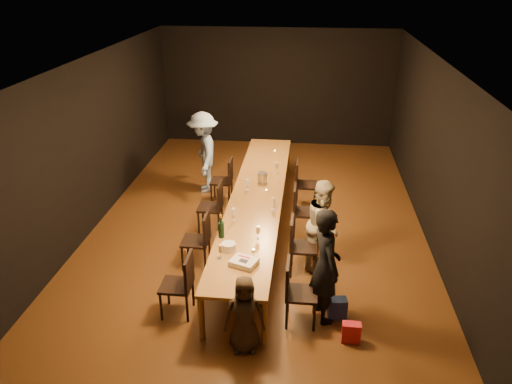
# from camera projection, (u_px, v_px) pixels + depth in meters

# --- Properties ---
(ground) EXTENTS (10.00, 10.00, 0.00)m
(ground) POSITION_uv_depth(u_px,v_px,m) (257.00, 232.00, 9.05)
(ground) COLOR #4D2813
(ground) RESTS_ON ground
(room_shell) EXTENTS (6.04, 10.04, 3.02)m
(room_shell) POSITION_uv_depth(u_px,v_px,m) (257.00, 121.00, 8.18)
(room_shell) COLOR black
(room_shell) RESTS_ON ground
(table) EXTENTS (0.90, 6.00, 0.75)m
(table) POSITION_uv_depth(u_px,v_px,m) (257.00, 197.00, 8.76)
(table) COLOR olive
(table) RESTS_ON ground
(chair_right_0) EXTENTS (0.42, 0.42, 0.93)m
(chair_right_0) POSITION_uv_depth(u_px,v_px,m) (301.00, 293.00, 6.61)
(chair_right_0) COLOR black
(chair_right_0) RESTS_ON ground
(chair_right_1) EXTENTS (0.42, 0.42, 0.93)m
(chair_right_1) POSITION_uv_depth(u_px,v_px,m) (303.00, 246.00, 7.69)
(chair_right_1) COLOR black
(chair_right_1) RESTS_ON ground
(chair_right_2) EXTENTS (0.42, 0.42, 0.93)m
(chair_right_2) POSITION_uv_depth(u_px,v_px,m) (305.00, 211.00, 8.78)
(chair_right_2) COLOR black
(chair_right_2) RESTS_ON ground
(chair_right_3) EXTENTS (0.42, 0.42, 0.93)m
(chair_right_3) POSITION_uv_depth(u_px,v_px,m) (306.00, 184.00, 9.86)
(chair_right_3) COLOR black
(chair_right_3) RESTS_ON ground
(chair_left_0) EXTENTS (0.42, 0.42, 0.93)m
(chair_left_0) POSITION_uv_depth(u_px,v_px,m) (176.00, 285.00, 6.78)
(chair_left_0) COLOR black
(chair_left_0) RESTS_ON ground
(chair_left_1) EXTENTS (0.42, 0.42, 0.93)m
(chair_left_1) POSITION_uv_depth(u_px,v_px,m) (195.00, 240.00, 7.86)
(chair_left_1) COLOR black
(chair_left_1) RESTS_ON ground
(chair_left_2) EXTENTS (0.42, 0.42, 0.93)m
(chair_left_2) POSITION_uv_depth(u_px,v_px,m) (210.00, 207.00, 8.94)
(chair_left_2) COLOR black
(chair_left_2) RESTS_ON ground
(chair_left_3) EXTENTS (0.42, 0.42, 0.93)m
(chair_left_3) POSITION_uv_depth(u_px,v_px,m) (221.00, 180.00, 10.03)
(chair_left_3) COLOR black
(chair_left_3) RESTS_ON ground
(woman_birthday) EXTENTS (0.57, 0.70, 1.64)m
(woman_birthday) POSITION_uv_depth(u_px,v_px,m) (326.00, 265.00, 6.56)
(woman_birthday) COLOR black
(woman_birthday) RESTS_ON ground
(woman_tan) EXTENTS (0.78, 0.87, 1.46)m
(woman_tan) POSITION_uv_depth(u_px,v_px,m) (324.00, 224.00, 7.78)
(woman_tan) COLOR beige
(woman_tan) RESTS_ON ground
(man_blue) EXTENTS (0.91, 1.23, 1.71)m
(man_blue) POSITION_uv_depth(u_px,v_px,m) (204.00, 153.00, 10.36)
(man_blue) COLOR #8FADDD
(man_blue) RESTS_ON ground
(child) EXTENTS (0.55, 0.40, 1.05)m
(child) POSITION_uv_depth(u_px,v_px,m) (245.00, 314.00, 6.11)
(child) COLOR #392D1F
(child) RESTS_ON ground
(gift_bag_red) EXTENTS (0.24, 0.14, 0.28)m
(gift_bag_red) POSITION_uv_depth(u_px,v_px,m) (351.00, 333.00, 6.38)
(gift_bag_red) COLOR red
(gift_bag_red) RESTS_ON ground
(gift_bag_blue) EXTENTS (0.27, 0.20, 0.31)m
(gift_bag_blue) POSITION_uv_depth(u_px,v_px,m) (337.00, 308.00, 6.81)
(gift_bag_blue) COLOR #24429F
(gift_bag_blue) RESTS_ON ground
(birthday_cake) EXTENTS (0.42, 0.38, 0.08)m
(birthday_cake) POSITION_uv_depth(u_px,v_px,m) (244.00, 262.00, 6.69)
(birthday_cake) COLOR white
(birthday_cake) RESTS_ON table
(plate_stack) EXTENTS (0.21, 0.21, 0.11)m
(plate_stack) POSITION_uv_depth(u_px,v_px,m) (229.00, 247.00, 7.02)
(plate_stack) COLOR white
(plate_stack) RESTS_ON table
(champagne_bottle) EXTENTS (0.11, 0.11, 0.37)m
(champagne_bottle) POSITION_uv_depth(u_px,v_px,m) (221.00, 226.00, 7.30)
(champagne_bottle) COLOR black
(champagne_bottle) RESTS_ON table
(ice_bucket) EXTENTS (0.22, 0.22, 0.20)m
(ice_bucket) POSITION_uv_depth(u_px,v_px,m) (262.00, 178.00, 9.18)
(ice_bucket) COLOR #A2A2A7
(ice_bucket) RESTS_ON table
(wineglass_0) EXTENTS (0.06, 0.06, 0.21)m
(wineglass_0) POSITION_uv_depth(u_px,v_px,m) (221.00, 251.00, 6.82)
(wineglass_0) COLOR beige
(wineglass_0) RESTS_ON table
(wineglass_1) EXTENTS (0.06, 0.06, 0.21)m
(wineglass_1) POSITION_uv_depth(u_px,v_px,m) (258.00, 233.00, 7.30)
(wineglass_1) COLOR beige
(wineglass_1) RESTS_ON table
(wineglass_2) EXTENTS (0.06, 0.06, 0.21)m
(wineglass_2) POSITION_uv_depth(u_px,v_px,m) (234.00, 214.00, 7.83)
(wineglass_2) COLOR silver
(wineglass_2) RESTS_ON table
(wineglass_3) EXTENTS (0.06, 0.06, 0.21)m
(wineglass_3) POSITION_uv_depth(u_px,v_px,m) (273.00, 204.00, 8.17)
(wineglass_3) COLOR beige
(wineglass_3) RESTS_ON table
(wineglass_4) EXTENTS (0.06, 0.06, 0.21)m
(wineglass_4) POSITION_uv_depth(u_px,v_px,m) (247.00, 185.00, 8.87)
(wineglass_4) COLOR silver
(wineglass_4) RESTS_ON table
(wineglass_5) EXTENTS (0.06, 0.06, 0.21)m
(wineglass_5) POSITION_uv_depth(u_px,v_px,m) (277.00, 167.00, 9.62)
(wineglass_5) COLOR silver
(wineglass_5) RESTS_ON table
(tealight_near) EXTENTS (0.05, 0.05, 0.03)m
(tealight_near) POSITION_uv_depth(u_px,v_px,m) (253.00, 250.00, 7.01)
(tealight_near) COLOR #B2B7B2
(tealight_near) RESTS_ON table
(tealight_mid) EXTENTS (0.05, 0.05, 0.03)m
(tealight_mid) POSITION_uv_depth(u_px,v_px,m) (266.00, 191.00, 8.85)
(tealight_mid) COLOR #B2B7B2
(tealight_mid) RESTS_ON table
(tealight_far) EXTENTS (0.05, 0.05, 0.03)m
(tealight_far) POSITION_uv_depth(u_px,v_px,m) (275.00, 151.00, 10.69)
(tealight_far) COLOR #B2B7B2
(tealight_far) RESTS_ON table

